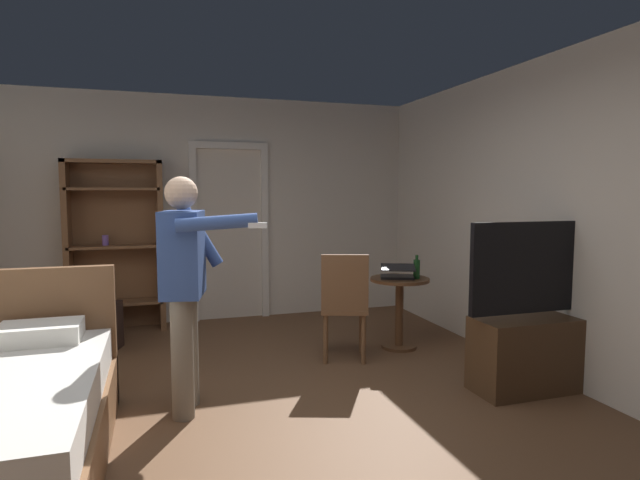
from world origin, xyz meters
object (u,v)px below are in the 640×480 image
object	(u,v)px
laptop	(397,273)
wooden_chair	(344,302)
bookshelf	(116,239)
person_blue_shirt	(185,278)
side_table	(399,301)
bottle_on_table	(417,269)
tv_flatscreen	(535,338)
suitcase_dark	(85,327)

from	to	relation	value
laptop	wooden_chair	bearing A→B (deg)	-164.92
bookshelf	person_blue_shirt	world-z (taller)	bookshelf
laptop	person_blue_shirt	xyz separation A→B (m)	(-2.03, -0.86, 0.20)
side_table	bottle_on_table	size ratio (longest dim) A/B	3.02
tv_flatscreen	laptop	size ratio (longest dim) A/B	3.09
wooden_chair	bottle_on_table	bearing A→B (deg)	8.84
tv_flatscreen	laptop	xyz separation A→B (m)	(-0.56, 1.26, 0.35)
tv_flatscreen	bottle_on_table	size ratio (longest dim) A/B	5.69
bookshelf	bottle_on_table	size ratio (longest dim) A/B	8.15
bookshelf	person_blue_shirt	distance (m)	2.54
side_table	wooden_chair	world-z (taller)	wooden_chair
bottle_on_table	suitcase_dark	size ratio (longest dim) A/B	0.38
tv_flatscreen	person_blue_shirt	world-z (taller)	person_blue_shirt
side_table	laptop	world-z (taller)	laptop
person_blue_shirt	suitcase_dark	distance (m)	2.06
wooden_chair	suitcase_dark	distance (m)	2.54
bottle_on_table	suitcase_dark	xyz separation A→B (m)	(-3.09, 0.91, -0.57)
side_table	bottle_on_table	world-z (taller)	bottle_on_table
laptop	person_blue_shirt	size ratio (longest dim) A/B	0.26
bookshelf	laptop	xyz separation A→B (m)	(2.65, -1.61, -0.27)
suitcase_dark	laptop	bearing A→B (deg)	0.26
tv_flatscreen	wooden_chair	bearing A→B (deg)	136.87
wooden_chair	suitcase_dark	xyz separation A→B (m)	(-2.30, 1.03, -0.31)
bottle_on_table	wooden_chair	bearing A→B (deg)	-171.16
bookshelf	tv_flatscreen	distance (m)	4.36
person_blue_shirt	wooden_chair	bearing A→B (deg)	25.85
bottle_on_table	wooden_chair	xyz separation A→B (m)	(-0.79, -0.12, -0.25)
person_blue_shirt	bottle_on_table	bearing A→B (deg)	20.16
laptop	bottle_on_table	distance (m)	0.20
bottle_on_table	person_blue_shirt	xyz separation A→B (m)	(-2.22, -0.82, 0.15)
tv_flatscreen	person_blue_shirt	bearing A→B (deg)	171.14
bookshelf	person_blue_shirt	xyz separation A→B (m)	(0.62, -2.46, -0.07)
tv_flatscreen	side_table	xyz separation A→B (m)	(-0.52, 1.30, 0.06)
bottle_on_table	suitcase_dark	bearing A→B (deg)	163.68
wooden_chair	suitcase_dark	size ratio (longest dim) A/B	1.61
laptop	wooden_chair	distance (m)	0.66
bookshelf	wooden_chair	xyz separation A→B (m)	(2.05, -1.77, -0.48)
bottle_on_table	wooden_chair	world-z (taller)	wooden_chair
wooden_chair	person_blue_shirt	distance (m)	1.64
bookshelf	laptop	world-z (taller)	bookshelf
side_table	person_blue_shirt	xyz separation A→B (m)	(-2.08, -0.90, 0.48)
bottle_on_table	person_blue_shirt	bearing A→B (deg)	-159.84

